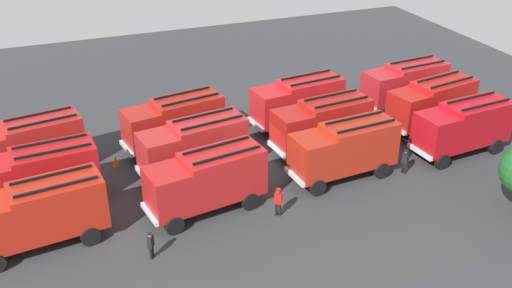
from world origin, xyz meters
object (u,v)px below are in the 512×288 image
at_px(firefighter_0, 278,201).
at_px(traffic_cone_1, 248,135).
at_px(fire_truck_5, 322,123).
at_px(firefighter_1, 405,160).
at_px(fire_truck_10, 207,179).
at_px(fire_truck_2, 174,121).
at_px(fire_truck_3, 28,144).
at_px(fire_truck_6, 194,145).
at_px(fire_truck_8, 463,126).
at_px(fire_truck_9, 344,148).
at_px(fire_truck_11, 39,212).
at_px(fire_truck_7, 38,174).
at_px(fire_truck_1, 298,101).
at_px(fire_truck_4, 432,103).
at_px(firefighter_2, 151,244).
at_px(traffic_cone_0, 116,161).
at_px(fire_truck_0, 405,84).

relative_size(firefighter_0, traffic_cone_1, 2.83).
height_order(firefighter_0, traffic_cone_1, firefighter_0).
relative_size(fire_truck_5, firefighter_1, 4.28).
height_order(fire_truck_10, firefighter_0, fire_truck_10).
height_order(fire_truck_2, fire_truck_3, same).
relative_size(fire_truck_6, fire_truck_10, 1.00).
distance_m(fire_truck_8, fire_truck_9, 9.32).
xyz_separation_m(fire_truck_5, fire_truck_11, (19.16, 4.30, 0.00)).
bearing_deg(fire_truck_6, fire_truck_7, -6.88).
xyz_separation_m(fire_truck_3, fire_truck_9, (-18.98, 8.02, 0.00)).
relative_size(fire_truck_9, fire_truck_11, 0.99).
distance_m(fire_truck_5, fire_truck_6, 9.30).
bearing_deg(fire_truck_10, fire_truck_9, 174.13).
bearing_deg(traffic_cone_1, fire_truck_5, 139.92).
distance_m(fire_truck_2, fire_truck_11, 12.75).
bearing_deg(fire_truck_8, fire_truck_1, -47.57).
distance_m(fire_truck_6, traffic_cone_1, 6.41).
bearing_deg(firefighter_1, fire_truck_8, -12.85).
distance_m(fire_truck_5, firefighter_1, 6.27).
distance_m(fire_truck_3, fire_truck_6, 10.84).
bearing_deg(fire_truck_4, firefighter_2, 9.04).
bearing_deg(fire_truck_11, firefighter_2, 141.08).
xyz_separation_m(fire_truck_1, fire_truck_5, (0.11, 4.21, 0.00)).
distance_m(fire_truck_6, firefighter_2, 9.04).
bearing_deg(fire_truck_9, firefighter_0, 19.75).
distance_m(fire_truck_6, fire_truck_7, 9.70).
bearing_deg(fire_truck_7, fire_truck_11, 83.74).
relative_size(fire_truck_3, traffic_cone_0, 10.49).
bearing_deg(fire_truck_10, fire_truck_4, -175.49).
bearing_deg(fire_truck_2, fire_truck_7, 14.54).
bearing_deg(fire_truck_9, fire_truck_5, -99.70).
bearing_deg(traffic_cone_0, fire_truck_3, -11.21).
bearing_deg(fire_truck_11, fire_truck_1, -163.01).
xyz_separation_m(fire_truck_1, fire_truck_3, (19.46, 0.07, 0.00)).
xyz_separation_m(firefighter_0, firefighter_1, (-9.79, -1.49, -0.08)).
bearing_deg(fire_truck_5, fire_truck_1, -96.64).
bearing_deg(fire_truck_0, fire_truck_9, 33.88).
distance_m(fire_truck_0, fire_truck_9, 12.90).
relative_size(firefighter_2, traffic_cone_1, 2.45).
distance_m(fire_truck_3, fire_truck_7, 4.29).
relative_size(fire_truck_11, firefighter_2, 4.66).
bearing_deg(traffic_cone_1, fire_truck_6, 34.71).
height_order(fire_truck_2, fire_truck_6, same).
bearing_deg(fire_truck_8, firefighter_1, 5.61).
bearing_deg(fire_truck_5, fire_truck_2, -28.42).
bearing_deg(fire_truck_5, traffic_cone_0, -17.54).
distance_m(firefighter_1, firefighter_2, 17.81).
height_order(fire_truck_2, firefighter_0, fire_truck_2).
distance_m(fire_truck_8, firefighter_1, 5.48).
xyz_separation_m(fire_truck_4, fire_truck_5, (9.39, 0.16, 0.00)).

